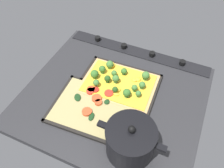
{
  "coord_description": "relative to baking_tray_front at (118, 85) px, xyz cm",
  "views": [
    {
      "loc": [
        -24.09,
        55.76,
        76.8
      ],
      "look_at": [
        1.15,
        -0.79,
        5.53
      ],
      "focal_mm": 37.02,
      "sensor_mm": 36.0,
      "label": 1
    }
  ],
  "objects": [
    {
      "name": "cooking_pot",
      "position": [
        -15.19,
        25.87,
        6.04
      ],
      "size": [
        23.73,
        16.86,
        15.09
      ],
      "color": "black",
      "rests_on": "ground_plane"
    },
    {
      "name": "veggie_pizza_back",
      "position": [
        4.88,
        15.22,
        0.71
      ],
      "size": [
        30.32,
        24.6,
        1.9
      ],
      "color": "tan",
      "rests_on": "baking_tray_back"
    },
    {
      "name": "broccoli_pizza",
      "position": [
        0.28,
        -0.27,
        1.66
      ],
      "size": [
        32.04,
        23.38,
        5.59
      ],
      "color": "tan",
      "rests_on": "baking_tray_front"
    },
    {
      "name": "baking_tray_back",
      "position": [
        4.77,
        15.79,
        0.0
      ],
      "size": [
        32.86,
        27.14,
        1.3
      ],
      "color": "black",
      "rests_on": "ground_plane"
    },
    {
      "name": "ground_plane",
      "position": [
        -0.25,
        5.58,
        -1.87
      ],
      "size": [
        74.15,
        66.18,
        3.0
      ],
      "primitive_type": "cube",
      "color": "#28282B"
    },
    {
      "name": "stove_control_panel",
      "position": [
        -0.25,
        -24.01,
        0.19
      ],
      "size": [
        71.18,
        7.0,
        2.6
      ],
      "color": "black",
      "rests_on": "ground_plane"
    },
    {
      "name": "baking_tray_front",
      "position": [
        0.0,
        0.0,
        0.0
      ],
      "size": [
        34.53,
        25.87,
        1.3
      ],
      "color": "black",
      "rests_on": "ground_plane"
    }
  ]
}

